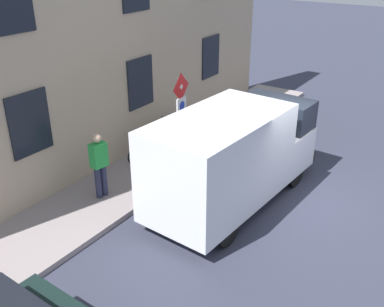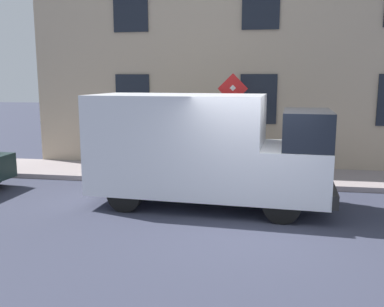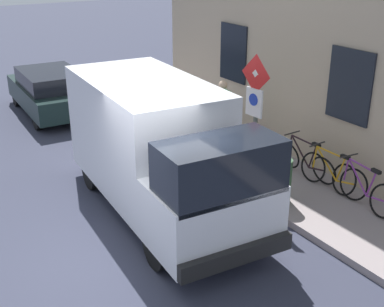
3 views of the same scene
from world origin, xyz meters
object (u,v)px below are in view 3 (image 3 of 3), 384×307
(parked_hatchback, at_px, (51,91))
(bicycle_orange, at_px, (333,173))
(pedestrian, at_px, (222,112))
(litter_bin, at_px, (280,181))
(delivery_van, at_px, (159,147))
(bicycle_purple, at_px, (363,188))
(sign_post_stacked, at_px, (255,105))
(bicycle_black, at_px, (306,161))

(parked_hatchback, relative_size, bicycle_orange, 2.37)
(bicycle_orange, height_order, pedestrian, pedestrian)
(parked_hatchback, distance_m, litter_bin, 8.61)
(bicycle_orange, bearing_deg, delivery_van, 62.70)
(pedestrian, xyz_separation_m, litter_bin, (-0.73, -3.01, -0.48))
(pedestrian, height_order, litter_bin, pedestrian)
(bicycle_purple, height_order, litter_bin, litter_bin)
(sign_post_stacked, height_order, parked_hatchback, sign_post_stacked)
(delivery_van, distance_m, litter_bin, 2.49)
(sign_post_stacked, relative_size, bicycle_purple, 1.58)
(sign_post_stacked, distance_m, pedestrian, 2.61)
(bicycle_purple, height_order, bicycle_black, same)
(bicycle_black, bearing_deg, litter_bin, 112.93)
(bicycle_orange, xyz_separation_m, litter_bin, (-1.26, 0.20, 0.08))
(litter_bin, bearing_deg, bicycle_black, 25.22)
(parked_hatchback, height_order, bicycle_purple, parked_hatchback)
(delivery_van, relative_size, bicycle_black, 3.17)
(delivery_van, height_order, parked_hatchback, delivery_van)
(delivery_van, bearing_deg, litter_bin, 62.92)
(bicycle_black, distance_m, pedestrian, 2.54)
(bicycle_orange, xyz_separation_m, bicycle_black, (0.00, 0.79, 0.00))
(parked_hatchback, bearing_deg, bicycle_orange, -157.68)
(parked_hatchback, xyz_separation_m, bicycle_orange, (3.16, -8.59, -0.22))
(parked_hatchback, height_order, bicycle_orange, parked_hatchback)
(parked_hatchback, distance_m, bicycle_orange, 9.16)
(bicycle_purple, height_order, bicycle_orange, same)
(litter_bin, bearing_deg, delivery_van, 149.37)
(delivery_van, height_order, litter_bin, delivery_van)
(bicycle_black, xyz_separation_m, litter_bin, (-1.26, -0.59, 0.08))
(parked_hatchback, relative_size, bicycle_black, 2.37)
(parked_hatchback, bearing_deg, bicycle_black, -155.82)
(bicycle_orange, distance_m, bicycle_black, 0.79)
(bicycle_black, height_order, pedestrian, pedestrian)
(bicycle_purple, distance_m, bicycle_black, 1.58)
(bicycle_black, bearing_deg, pedestrian, 10.02)
(sign_post_stacked, distance_m, bicycle_purple, 2.65)
(bicycle_black, xyz_separation_m, pedestrian, (-0.53, 2.42, 0.56))
(delivery_van, distance_m, pedestrian, 3.32)
(bicycle_black, bearing_deg, parked_hatchback, 19.77)
(delivery_van, xyz_separation_m, parked_hatchback, (0.14, 7.19, -0.60))
(bicycle_purple, bearing_deg, bicycle_orange, 5.15)
(bicycle_orange, xyz_separation_m, pedestrian, (-0.53, 3.21, 0.56))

